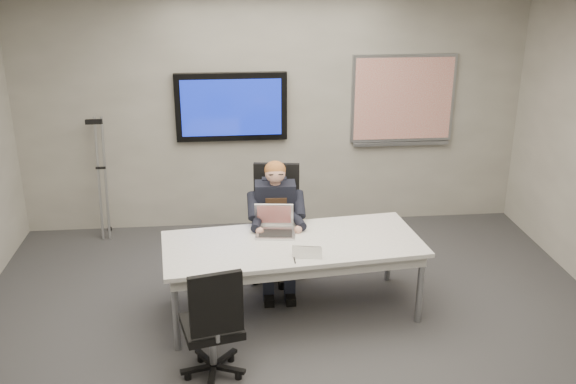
{
  "coord_description": "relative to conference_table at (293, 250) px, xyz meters",
  "views": [
    {
      "loc": [
        -0.55,
        -4.42,
        3.21
      ],
      "look_at": [
        -0.02,
        1.04,
        1.14
      ],
      "focal_mm": 40.0,
      "sensor_mm": 36.0,
      "label": 1
    }
  ],
  "objects": [
    {
      "name": "floor",
      "position": [
        -0.0,
        -0.85,
        -0.64
      ],
      "size": [
        6.0,
        6.0,
        0.02
      ],
      "primitive_type": "cube",
      "color": "#343437",
      "rests_on": "ground"
    },
    {
      "name": "ceiling",
      "position": [
        -0.0,
        -0.85,
        2.16
      ],
      "size": [
        6.0,
        6.0,
        0.02
      ],
      "primitive_type": "cube",
      "color": "silver",
      "rests_on": "wall_back"
    },
    {
      "name": "wall_back",
      "position": [
        -0.0,
        2.15,
        0.76
      ],
      "size": [
        6.0,
        0.02,
        2.8
      ],
      "primitive_type": "cube",
      "color": "gray",
      "rests_on": "ground"
    },
    {
      "name": "conference_table",
      "position": [
        0.0,
        0.0,
        0.0
      ],
      "size": [
        2.43,
        1.22,
        0.72
      ],
      "rotation": [
        0.0,
        0.0,
        0.11
      ],
      "color": "white",
      "rests_on": "ground"
    },
    {
      "name": "tv_display",
      "position": [
        -0.5,
        2.1,
        0.86
      ],
      "size": [
        1.3,
        0.09,
        0.8
      ],
      "color": "black",
      "rests_on": "wall_back"
    },
    {
      "name": "whiteboard",
      "position": [
        1.55,
        2.12,
        0.89
      ],
      "size": [
        1.25,
        0.08,
        1.1
      ],
      "color": "#979A9F",
      "rests_on": "wall_back"
    },
    {
      "name": "office_chair_far",
      "position": [
        -0.1,
        0.73,
        -0.27
      ],
      "size": [
        0.64,
        0.64,
        1.18
      ],
      "rotation": [
        0.0,
        0.0,
        -0.15
      ],
      "color": "black",
      "rests_on": "ground"
    },
    {
      "name": "office_chair_near",
      "position": [
        -0.72,
        -0.94,
        -0.32
      ],
      "size": [
        0.58,
        0.58,
        1.01
      ],
      "rotation": [
        0.0,
        0.0,
        3.37
      ],
      "color": "black",
      "rests_on": "ground"
    },
    {
      "name": "seated_person",
      "position": [
        -0.11,
        0.48,
        -0.12
      ],
      "size": [
        0.41,
        0.7,
        1.3
      ],
      "rotation": [
        0.0,
        0.0,
        -0.04
      ],
      "color": "#1D2131",
      "rests_on": "office_chair_far"
    },
    {
      "name": "crutch",
      "position": [
        -2.03,
        1.95,
        0.11
      ],
      "size": [
        0.32,
        0.61,
        1.53
      ],
      "primitive_type": null,
      "rotation": [
        -0.17,
        0.0,
        -0.22
      ],
      "color": "#A6A8AD",
      "rests_on": "ground"
    },
    {
      "name": "laptop",
      "position": [
        -0.14,
        0.24,
        0.15
      ],
      "size": [
        0.39,
        0.38,
        0.26
      ],
      "rotation": [
        0.0,
        0.0,
        -0.12
      ],
      "color": "silver",
      "rests_on": "conference_table"
    },
    {
      "name": "name_tent",
      "position": [
        0.09,
        -0.31,
        0.13
      ],
      "size": [
        0.26,
        0.11,
        0.1
      ],
      "primitive_type": null,
      "rotation": [
        0.0,
        0.0,
        -0.17
      ],
      "color": "white",
      "rests_on": "conference_table"
    },
    {
      "name": "pen",
      "position": [
        -0.02,
        -0.36,
        0.09
      ],
      "size": [
        0.01,
        0.15,
        0.01
      ],
      "primitive_type": "cylinder",
      "rotation": [
        0.0,
        1.57,
        1.57
      ],
      "color": "black",
      "rests_on": "conference_table"
    }
  ]
}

